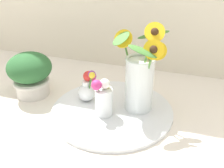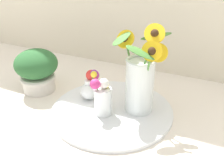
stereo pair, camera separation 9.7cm
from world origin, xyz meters
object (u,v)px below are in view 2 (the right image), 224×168
serving_tray (112,111)px  mason_jar_sunflowers (140,77)px  potted_plant (37,69)px  vase_small_center (102,98)px  vase_bulb_right (90,85)px

serving_tray → mason_jar_sunflowers: 0.18m
serving_tray → potted_plant: size_ratio=2.47×
mason_jar_sunflowers → vase_small_center: 0.16m
serving_tray → vase_small_center: size_ratio=3.09×
vase_bulb_right → serving_tray: bearing=-19.2°
serving_tray → vase_small_center: 0.09m
mason_jar_sunflowers → serving_tray: bearing=-155.5°
serving_tray → vase_small_center: bearing=-114.1°
vase_bulb_right → potted_plant: (-0.26, -0.01, 0.03)m
mason_jar_sunflowers → vase_bulb_right: (-0.21, -0.00, -0.08)m
vase_small_center → mason_jar_sunflowers: bearing=37.0°
vase_bulb_right → potted_plant: size_ratio=0.70×
serving_tray → potted_plant: (-0.37, 0.03, 0.09)m
serving_tray → mason_jar_sunflowers: (0.09, 0.04, 0.15)m
vase_small_center → vase_bulb_right: 0.13m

